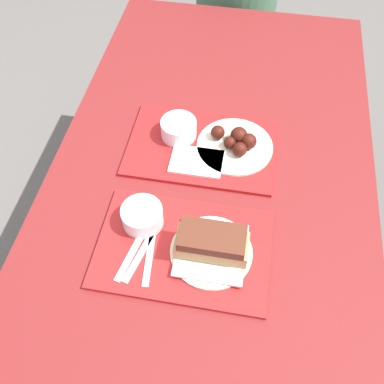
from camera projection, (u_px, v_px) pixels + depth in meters
name	position (u px, v px, depth m)	size (l,w,h in m)	color
ground_plane	(202.00, 298.00, 1.79)	(12.00, 12.00, 0.00)	#605B56
picnic_table	(206.00, 211.00, 1.25)	(0.93, 1.87, 0.74)	maroon
picnic_bench_far	(240.00, 55.00, 2.16)	(0.88, 0.28, 0.43)	maroon
tray_near	(184.00, 249.00, 1.08)	(0.44, 0.29, 0.01)	red
tray_far	(201.00, 147.00, 1.28)	(0.44, 0.29, 0.01)	red
bowl_coleslaw_near	(142.00, 215.00, 1.09)	(0.11, 0.11, 0.05)	silver
brisket_sandwich_plate	(212.00, 246.00, 1.04)	(0.21, 0.21, 0.09)	beige
plastic_fork_near	(141.00, 253.00, 1.06)	(0.06, 0.17, 0.00)	white
plastic_knife_near	(150.00, 255.00, 1.06)	(0.03, 0.17, 0.00)	white
plastic_spoon_near	(132.00, 252.00, 1.06)	(0.05, 0.17, 0.00)	white
condiment_packet	(192.00, 225.00, 1.11)	(0.04, 0.03, 0.01)	#3F3F47
bowl_coleslaw_far	(179.00, 128.00, 1.27)	(0.11, 0.11, 0.05)	silver
wings_plate_far	(236.00, 143.00, 1.26)	(0.23, 0.23, 0.06)	beige
napkin_far	(197.00, 161.00, 1.23)	(0.15, 0.10, 0.01)	white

